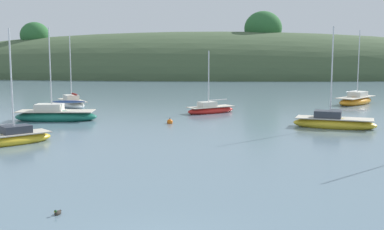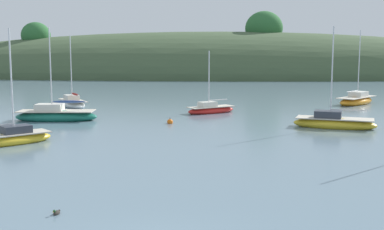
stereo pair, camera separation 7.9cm
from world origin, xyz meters
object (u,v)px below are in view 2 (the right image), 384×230
Objects in this scene: sailboat_cream_ketch at (211,109)px; sailboat_white_near at (56,115)px; sailboat_black_sloop at (334,123)px; sailboat_teal_outer at (73,103)px; duck_straggler at (57,213)px; sailboat_navy_dinghy at (11,138)px; mooring_buoy_outer at (170,122)px; sailboat_orange_cutter at (356,100)px.

sailboat_white_near is at bearing -156.08° from sailboat_cream_ketch.
sailboat_teal_outer is at bearing 151.92° from sailboat_black_sloop.
sailboat_black_sloop is 17.07× the size of duck_straggler.
sailboat_white_near is at bearing 93.61° from sailboat_navy_dinghy.
sailboat_black_sloop reaches higher than sailboat_cream_ketch.
sailboat_white_near reaches higher than sailboat_black_sloop.
mooring_buoy_outer is (8.45, 8.50, -0.20)m from sailboat_navy_dinghy.
duck_straggler is (-4.64, -26.97, -0.25)m from sailboat_cream_ketch.
sailboat_cream_ketch is at bearing 65.81° from mooring_buoy_outer.
mooring_buoy_outer is (-17.72, -14.59, -0.25)m from sailboat_orange_cutter.
sailboat_cream_ketch is (11.99, 5.32, -0.09)m from sailboat_white_near.
sailboat_teal_outer is 14.94m from mooring_buoy_outer.
duck_straggler is at bearing -119.01° from sailboat_orange_cutter.
sailboat_teal_outer is 32.26m from duck_straggler.
sailboat_white_near is 1.33× the size of sailboat_cream_ketch.
duck_straggler is (6.74, -11.95, -0.27)m from sailboat_navy_dinghy.
sailboat_teal_outer is 13.16× the size of mooring_buoy_outer.
mooring_buoy_outer is (-11.73, 1.33, -0.23)m from sailboat_black_sloop.
sailboat_black_sloop is 13.46× the size of mooring_buoy_outer.
mooring_buoy_outer is at bearing 173.55° from sailboat_black_sloop.
sailboat_orange_cutter reaches higher than sailboat_navy_dinghy.
sailboat_orange_cutter reaches higher than sailboat_white_near.
sailboat_cream_ketch is 11.79m from sailboat_black_sloop.
duck_straggler is at bearing -60.58° from sailboat_navy_dinghy.
sailboat_cream_ketch is 27.37m from duck_straggler.
sailboat_orange_cutter is at bearing 26.56° from sailboat_white_near.
sailboat_navy_dinghy is 34.90m from sailboat_orange_cutter.
sailboat_navy_dinghy is at bearing -138.57° from sailboat_orange_cutter.
mooring_buoy_outer is at bearing -45.02° from sailboat_teal_outer.
mooring_buoy_outer is at bearing -114.19° from sailboat_cream_ketch.
mooring_buoy_outer is 20.52m from duck_straggler.
sailboat_cream_ketch is 0.77× the size of sailboat_black_sloop.
duck_straggler is (7.35, -21.65, -0.34)m from sailboat_white_near.
sailboat_cream_ketch is (13.49, -4.05, -0.05)m from sailboat_teal_outer.
sailboat_teal_outer is 0.98× the size of sailboat_black_sloop.
sailboat_black_sloop reaches higher than duck_straggler.
mooring_buoy_outer reaches higher than duck_straggler.
sailboat_teal_outer is at bearing 134.98° from mooring_buoy_outer.
sailboat_cream_ketch is at bearing -16.71° from sailboat_teal_outer.
sailboat_white_near reaches higher than duck_straggler.
sailboat_white_near is 1.02× the size of sailboat_black_sloop.
sailboat_teal_outer is at bearing 105.92° from duck_straggler.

